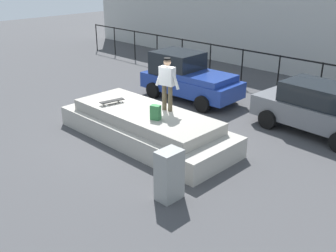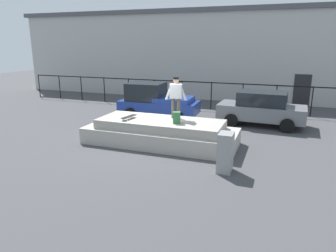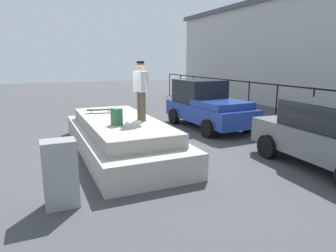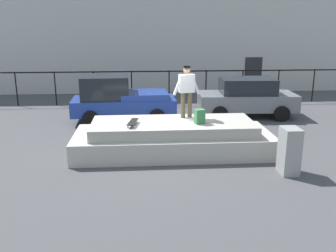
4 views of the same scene
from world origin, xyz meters
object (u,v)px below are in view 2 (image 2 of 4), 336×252
(skateboard, at_px, (129,117))
(utility_box, at_px, (225,153))
(skateboarder, at_px, (176,95))
(backpack, at_px, (177,118))
(car_blue_pickup_near, at_px, (156,101))
(car_grey_sedan_mid, at_px, (261,108))

(skateboard, height_order, utility_box, utility_box)
(skateboarder, bearing_deg, skateboard, -153.94)
(utility_box, bearing_deg, backpack, 142.97)
(backpack, relative_size, car_blue_pickup_near, 0.10)
(skateboarder, distance_m, backpack, 1.12)
(skateboarder, xyz_separation_m, car_grey_sedan_mid, (3.07, 3.85, -1.08))
(skateboard, relative_size, car_grey_sedan_mid, 0.20)
(skateboarder, bearing_deg, utility_box, -44.55)
(car_blue_pickup_near, bearing_deg, backpack, -58.82)
(skateboard, height_order, car_blue_pickup_near, car_blue_pickup_near)
(skateboarder, bearing_deg, car_blue_pickup_near, 123.20)
(backpack, bearing_deg, skateboarder, 93.37)
(car_blue_pickup_near, bearing_deg, skateboard, -81.90)
(car_grey_sedan_mid, distance_m, utility_box, 6.29)
(utility_box, bearing_deg, skateboard, 159.03)
(car_grey_sedan_mid, height_order, utility_box, car_grey_sedan_mid)
(skateboard, bearing_deg, skateboarder, 26.06)
(car_grey_sedan_mid, bearing_deg, skateboarder, -128.60)
(skateboard, bearing_deg, utility_box, -21.05)
(skateboarder, xyz_separation_m, car_blue_pickup_near, (-2.30, 3.51, -1.02))
(car_blue_pickup_near, relative_size, car_grey_sedan_mid, 1.02)
(skateboard, bearing_deg, car_blue_pickup_near, 98.10)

